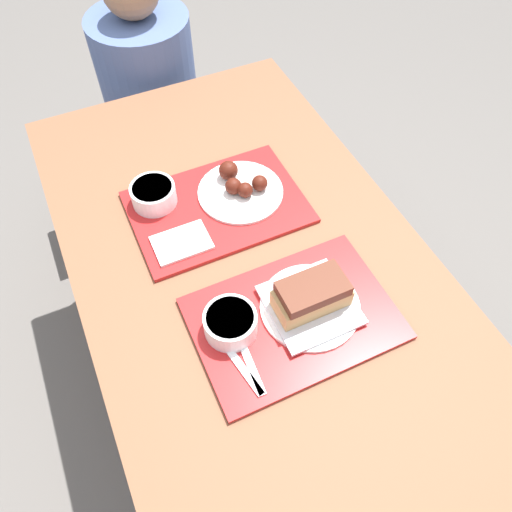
{
  "coord_description": "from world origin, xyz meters",
  "views": [
    {
      "loc": [
        -0.28,
        -0.61,
        1.76
      ],
      "look_at": [
        0.0,
        0.01,
        0.82
      ],
      "focal_mm": 35.0,
      "sensor_mm": 36.0,
      "label": 1
    }
  ],
  "objects_px": {
    "brisket_sandwich_plate": "(311,299)",
    "bowl_coleslaw_far": "(153,194)",
    "wings_plate_far": "(240,186)",
    "tray_far": "(218,207)",
    "person_seated_across": "(147,72)",
    "bowl_coleslaw_near": "(230,322)",
    "tray_near": "(294,318)"
  },
  "relations": [
    {
      "from": "brisket_sandwich_plate",
      "to": "bowl_coleslaw_far",
      "type": "height_order",
      "value": "brisket_sandwich_plate"
    },
    {
      "from": "brisket_sandwich_plate",
      "to": "wings_plate_far",
      "type": "height_order",
      "value": "brisket_sandwich_plate"
    },
    {
      "from": "tray_far",
      "to": "bowl_coleslaw_far",
      "type": "height_order",
      "value": "bowl_coleslaw_far"
    },
    {
      "from": "tray_far",
      "to": "person_seated_across",
      "type": "relative_size",
      "value": 0.68
    },
    {
      "from": "tray_far",
      "to": "person_seated_across",
      "type": "distance_m",
      "value": 0.78
    },
    {
      "from": "bowl_coleslaw_far",
      "to": "tray_far",
      "type": "bearing_deg",
      "value": -29.28
    },
    {
      "from": "tray_far",
      "to": "brisket_sandwich_plate",
      "type": "bearing_deg",
      "value": -78.79
    },
    {
      "from": "tray_far",
      "to": "bowl_coleslaw_near",
      "type": "relative_size",
      "value": 3.83
    },
    {
      "from": "wings_plate_far",
      "to": "bowl_coleslaw_near",
      "type": "bearing_deg",
      "value": -116.41
    },
    {
      "from": "tray_near",
      "to": "brisket_sandwich_plate",
      "type": "height_order",
      "value": "brisket_sandwich_plate"
    },
    {
      "from": "tray_far",
      "to": "bowl_coleslaw_far",
      "type": "bearing_deg",
      "value": 150.72
    },
    {
      "from": "bowl_coleslaw_far",
      "to": "person_seated_across",
      "type": "relative_size",
      "value": 0.18
    },
    {
      "from": "bowl_coleslaw_near",
      "to": "bowl_coleslaw_far",
      "type": "height_order",
      "value": "same"
    },
    {
      "from": "bowl_coleslaw_near",
      "to": "wings_plate_far",
      "type": "distance_m",
      "value": 0.41
    },
    {
      "from": "tray_near",
      "to": "wings_plate_far",
      "type": "relative_size",
      "value": 1.96
    },
    {
      "from": "brisket_sandwich_plate",
      "to": "person_seated_across",
      "type": "bearing_deg",
      "value": 91.84
    },
    {
      "from": "tray_near",
      "to": "person_seated_across",
      "type": "height_order",
      "value": "person_seated_across"
    },
    {
      "from": "tray_far",
      "to": "person_seated_across",
      "type": "height_order",
      "value": "person_seated_across"
    },
    {
      "from": "tray_far",
      "to": "bowl_coleslaw_far",
      "type": "relative_size",
      "value": 3.83
    },
    {
      "from": "tray_far",
      "to": "brisket_sandwich_plate",
      "type": "xyz_separation_m",
      "value": [
        0.07,
        -0.37,
        0.04
      ]
    },
    {
      "from": "wings_plate_far",
      "to": "person_seated_across",
      "type": "relative_size",
      "value": 0.35
    },
    {
      "from": "bowl_coleslaw_near",
      "to": "person_seated_across",
      "type": "xyz_separation_m",
      "value": [
        0.14,
        1.12,
        -0.12
      ]
    },
    {
      "from": "brisket_sandwich_plate",
      "to": "wings_plate_far",
      "type": "distance_m",
      "value": 0.39
    },
    {
      "from": "tray_near",
      "to": "bowl_coleslaw_near",
      "type": "height_order",
      "value": "bowl_coleslaw_near"
    },
    {
      "from": "tray_near",
      "to": "brisket_sandwich_plate",
      "type": "xyz_separation_m",
      "value": [
        0.04,
        0.01,
        0.04
      ]
    },
    {
      "from": "tray_near",
      "to": "tray_far",
      "type": "distance_m",
      "value": 0.38
    },
    {
      "from": "bowl_coleslaw_far",
      "to": "wings_plate_far",
      "type": "height_order",
      "value": "wings_plate_far"
    },
    {
      "from": "wings_plate_far",
      "to": "person_seated_across",
      "type": "bearing_deg",
      "value": 92.87
    },
    {
      "from": "tray_far",
      "to": "bowl_coleslaw_near",
      "type": "distance_m",
      "value": 0.36
    },
    {
      "from": "bowl_coleslaw_far",
      "to": "wings_plate_far",
      "type": "bearing_deg",
      "value": -14.68
    },
    {
      "from": "tray_far",
      "to": "bowl_coleslaw_far",
      "type": "distance_m",
      "value": 0.17
    },
    {
      "from": "bowl_coleslaw_near",
      "to": "bowl_coleslaw_far",
      "type": "distance_m",
      "value": 0.42
    }
  ]
}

